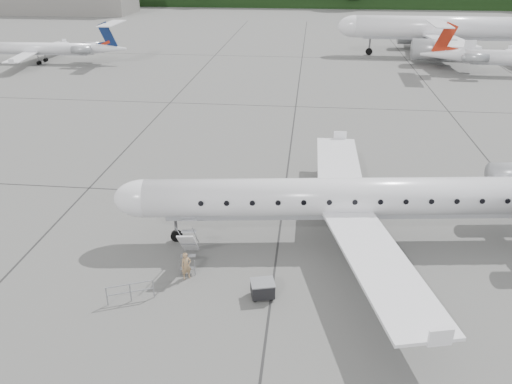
# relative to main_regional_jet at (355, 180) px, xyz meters

# --- Properties ---
(ground) EXTENTS (320.00, 320.00, 0.00)m
(ground) POSITION_rel_main_regional_jet_xyz_m (0.03, -2.41, -3.87)
(ground) COLOR slate
(ground) RESTS_ON ground
(main_regional_jet) EXTENTS (32.66, 25.34, 7.74)m
(main_regional_jet) POSITION_rel_main_regional_jet_xyz_m (0.00, 0.00, 0.00)
(main_regional_jet) COLOR white
(main_regional_jet) RESTS_ON ground
(airstair) EXTENTS (1.14, 2.48, 2.43)m
(airstair) POSITION_rel_main_regional_jet_xyz_m (-8.81, -3.46, -2.66)
(airstair) COLOR white
(airstair) RESTS_ON ground
(passenger) EXTENTS (0.66, 0.59, 1.50)m
(passenger) POSITION_rel_main_regional_jet_xyz_m (-8.64, -4.79, -3.12)
(passenger) COLOR #9C7B55
(passenger) RESTS_ON ground
(safety_railing) EXTENTS (2.06, 0.91, 1.00)m
(safety_railing) POSITION_rel_main_regional_jet_xyz_m (-10.89, -6.94, -3.37)
(safety_railing) COLOR gray
(safety_railing) RESTS_ON ground
(baggage_cart) EXTENTS (1.29, 1.14, 0.95)m
(baggage_cart) POSITION_rel_main_regional_jet_xyz_m (-4.59, -5.93, -3.39)
(baggage_cart) COLOR black
(baggage_cart) RESTS_ON ground
(bg_narrowbody) EXTENTS (33.81, 24.41, 12.10)m
(bg_narrowbody) POSITION_rel_main_regional_jet_xyz_m (17.05, 57.70, 2.18)
(bg_narrowbody) COLOR white
(bg_narrowbody) RESTS_ON ground
(bg_regional_left) EXTENTS (23.18, 16.99, 5.97)m
(bg_regional_left) POSITION_rel_main_regional_jet_xyz_m (-43.46, 45.88, -0.89)
(bg_regional_left) COLOR white
(bg_regional_left) RESTS_ON ground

